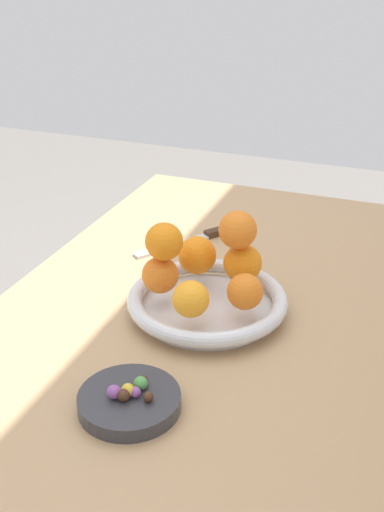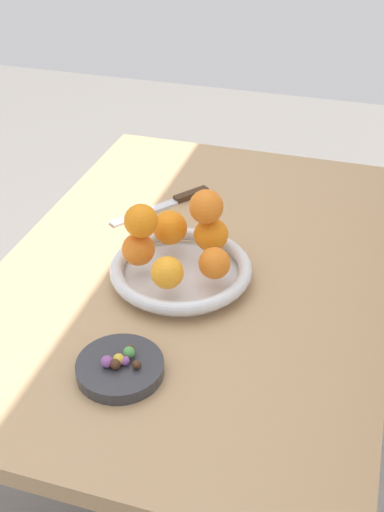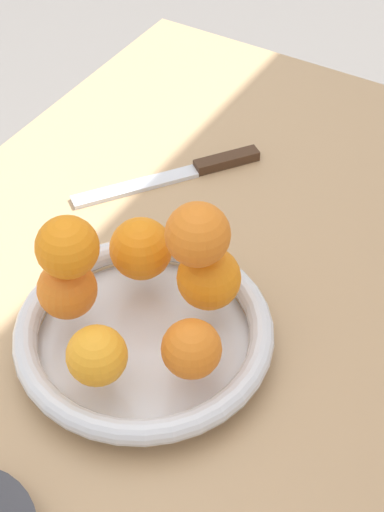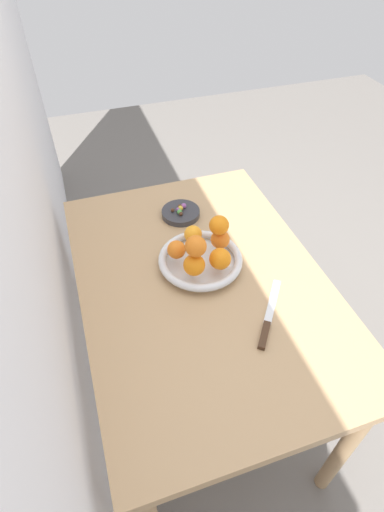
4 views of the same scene
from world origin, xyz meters
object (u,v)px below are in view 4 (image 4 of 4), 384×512
orange_2 (194,264)px  candy_dish (181,213)px  candy_ball_3 (181,208)px  candy_ball_0 (178,209)px  candy_ball_5 (184,206)px  dining_table (202,297)px  orange_0 (193,234)px  orange_4 (220,239)px  orange_5 (219,225)px  candy_ball_2 (180,207)px  candy_ball_1 (174,210)px  orange_6 (196,246)px  candy_ball_6 (181,214)px  knife (268,318)px  fruit_bowl (200,260)px  orange_1 (176,250)px  candy_ball_4 (179,212)px  orange_3 (220,258)px

orange_2 → candy_dish: bearing=-10.1°
candy_dish → candy_ball_3: bearing=-8.4°
candy_ball_0 → candy_ball_5: 0.03m
dining_table → candy_dish: (0.33, -0.03, 0.10)m
orange_0 → orange_4: (-0.05, -0.07, 0.00)m
orange_2 → orange_5: 0.15m
orange_2 → candy_ball_2: orange_2 is taller
candy_dish → candy_ball_1: 0.03m
orange_6 → candy_ball_0: bearing=-7.2°
orange_0 → candy_ball_6: (0.16, -0.01, -0.04)m
orange_4 → candy_ball_1: bearing=19.1°
candy_ball_2 → dining_table: bearing=174.8°
orange_2 → knife: orange_2 is taller
fruit_bowl → orange_2: 0.09m
dining_table → fruit_bowl: size_ratio=4.04×
candy_ball_0 → knife: (-0.54, -0.11, -0.02)m
orange_1 → orange_6: 0.11m
candy_ball_1 → orange_6: bearing=175.8°
candy_ball_0 → candy_ball_5: size_ratio=0.78×
candy_dish → candy_ball_0: size_ratio=9.31×
candy_ball_0 → candy_ball_4: candy_ball_4 is taller
orange_4 → orange_3: bearing=157.8°
candy_ball_0 → orange_1: bearing=162.3°
fruit_bowl → candy_ball_1: size_ratio=18.84×
dining_table → orange_6: size_ratio=16.94×
fruit_bowl → knife: (-0.27, -0.11, -0.02)m
candy_ball_1 → knife: (-0.54, -0.12, -0.02)m
candy_ball_0 → fruit_bowl: bearing=178.7°
candy_ball_4 → knife: size_ratio=0.09×
orange_0 → candy_ball_6: bearing=-2.8°
candy_ball_0 → candy_ball_3: candy_ball_3 is taller
orange_6 → candy_ball_4: bearing=-7.6°
orange_4 → candy_ball_6: 0.23m
candy_ball_2 → orange_2: bearing=170.1°
candy_dish → orange_2: 0.34m
orange_1 → orange_4: bearing=-89.9°
orange_3 → candy_ball_1: size_ratio=4.70×
fruit_bowl → candy_dish: fruit_bowl is taller
candy_ball_3 → candy_ball_5: size_ratio=0.97×
candy_ball_3 → candy_ball_1: bearing=88.8°
dining_table → orange_4: (0.09, -0.09, 0.16)m
orange_3 → dining_table: bearing=93.4°
knife → orange_3: bearing=18.9°
fruit_bowl → candy_ball_2: 0.28m
dining_table → candy_ball_6: 0.33m
candy_ball_5 → knife: size_ratio=0.09×
candy_ball_0 → candy_ball_6: same height
fruit_bowl → orange_2: orange_2 is taller
candy_ball_1 → knife: candy_ball_1 is taller
dining_table → orange_5: orange_5 is taller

